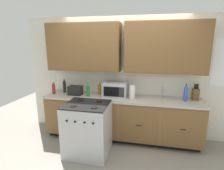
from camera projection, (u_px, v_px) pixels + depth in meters
name	position (u px, v px, depth m)	size (l,w,h in m)	color
ground_plane	(118.00, 146.00, 3.51)	(8.00, 8.00, 0.00)	gray
wall_unit	(123.00, 59.00, 3.60)	(4.31, 0.40, 2.49)	silver
counter_run	(121.00, 118.00, 3.68)	(3.14, 0.64, 0.90)	black
stove_range	(88.00, 129.00, 3.19)	(0.76, 0.68, 0.95)	#B7B7BC
microwave	(115.00, 89.00, 3.63)	(0.48, 0.37, 0.28)	#B7B7BC
toaster	(75.00, 90.00, 3.74)	(0.28, 0.18, 0.19)	black
knife_block	(195.00, 94.00, 3.41)	(0.11, 0.14, 0.31)	brown
sink_faucet	(162.00, 92.00, 3.60)	(0.02, 0.02, 0.20)	#B2B5BA
paper_towel_roll	(132.00, 92.00, 3.50)	(0.12, 0.12, 0.26)	white
bottle_dark	(64.00, 86.00, 3.93)	(0.07, 0.07, 0.29)	black
bottle_amber	(100.00, 89.00, 3.78)	(0.08, 0.08, 0.23)	#9E6619
bottle_green	(88.00, 90.00, 3.62)	(0.07, 0.07, 0.28)	#237A38
bottle_blue	(186.00, 93.00, 3.32)	(0.07, 0.07, 0.33)	blue
bottle_red	(54.00, 88.00, 3.81)	(0.07, 0.07, 0.25)	maroon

